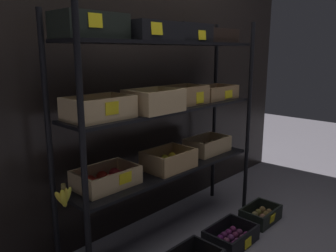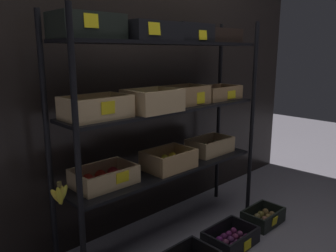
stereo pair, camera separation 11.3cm
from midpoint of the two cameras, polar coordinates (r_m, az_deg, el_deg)
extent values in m
plane|color=slate|center=(2.59, -1.32, -17.88)|extent=(10.00, 10.00, 0.00)
cube|color=black|center=(2.51, -7.57, 10.89)|extent=(3.95, 0.12, 2.49)
cylinder|color=black|center=(1.71, -15.94, -6.55)|extent=(0.03, 0.03, 1.53)
cylinder|color=black|center=(2.80, 12.38, 1.00)|extent=(0.03, 0.03, 1.53)
cylinder|color=black|center=(2.00, -20.93, -4.14)|extent=(0.03, 0.03, 1.53)
cylinder|color=black|center=(2.98, 6.82, 1.92)|extent=(0.03, 0.03, 1.53)
cube|color=black|center=(2.37, -1.38, -7.35)|extent=(1.52, 0.31, 0.02)
cube|color=black|center=(2.26, -1.43, 2.93)|extent=(1.52, 0.31, 0.02)
cube|color=black|center=(2.23, -1.50, 13.87)|extent=(1.52, 0.31, 0.02)
cube|color=tan|center=(2.11, -11.93, -9.76)|extent=(0.37, 0.25, 0.01)
cube|color=tan|center=(2.00, -10.09, -9.20)|extent=(0.37, 0.02, 0.10)
cube|color=tan|center=(2.18, -13.74, -7.52)|extent=(0.37, 0.02, 0.10)
cube|color=tan|center=(2.00, -16.23, -9.51)|extent=(0.02, 0.21, 0.10)
cube|color=tan|center=(2.19, -8.15, -7.22)|extent=(0.02, 0.21, 0.10)
sphere|color=red|center=(2.02, -13.59, -9.58)|extent=(0.07, 0.07, 0.07)
sphere|color=red|center=(2.06, -11.35, -9.01)|extent=(0.07, 0.07, 0.07)
sphere|color=red|center=(2.11, -9.42, -8.40)|extent=(0.07, 0.07, 0.07)
sphere|color=red|center=(2.07, -14.64, -9.08)|extent=(0.07, 0.07, 0.07)
sphere|color=red|center=(2.12, -12.62, -8.44)|extent=(0.07, 0.07, 0.07)
sphere|color=red|center=(2.17, -10.58, -7.93)|extent=(0.07, 0.07, 0.07)
cube|color=yellow|center=(2.02, -8.84, -8.73)|extent=(0.09, 0.01, 0.07)
cube|color=tan|center=(2.36, -1.27, -7.04)|extent=(0.34, 0.25, 0.01)
cube|color=tan|center=(2.26, 0.81, -6.15)|extent=(0.34, 0.02, 0.12)
cube|color=tan|center=(2.42, -3.23, -4.93)|extent=(0.34, 0.02, 0.12)
cube|color=tan|center=(2.23, -4.25, -6.46)|extent=(0.02, 0.21, 0.12)
cube|color=tan|center=(2.45, 1.42, -4.67)|extent=(0.02, 0.21, 0.12)
ellipsoid|color=yellow|center=(2.26, -2.12, -6.74)|extent=(0.06, 0.06, 0.08)
ellipsoid|color=yellow|center=(2.32, -0.53, -6.24)|extent=(0.06, 0.06, 0.08)
ellipsoid|color=yellow|center=(2.38, 0.70, -5.75)|extent=(0.06, 0.06, 0.08)
ellipsoid|color=yellow|center=(2.32, -3.49, -6.26)|extent=(0.06, 0.06, 0.08)
ellipsoid|color=yellow|center=(2.37, -1.95, -5.79)|extent=(0.06, 0.06, 0.08)
ellipsoid|color=yellow|center=(2.43, -0.65, -5.35)|extent=(0.06, 0.06, 0.08)
cube|color=tan|center=(2.74, 5.50, -4.30)|extent=(0.36, 0.22, 0.01)
cube|color=tan|center=(2.66, 7.29, -3.48)|extent=(0.36, 0.02, 0.11)
cube|color=tan|center=(2.79, 3.83, -2.69)|extent=(0.36, 0.02, 0.11)
cube|color=tan|center=(2.59, 3.14, -3.84)|extent=(0.02, 0.19, 0.11)
cube|color=tan|center=(2.86, 7.68, -2.38)|extent=(0.02, 0.19, 0.11)
ellipsoid|color=brown|center=(2.63, 4.77, -4.12)|extent=(0.05, 0.05, 0.07)
ellipsoid|color=brown|center=(2.68, 5.59, -3.78)|extent=(0.05, 0.05, 0.07)
ellipsoid|color=brown|center=(2.74, 6.63, -3.49)|extent=(0.05, 0.05, 0.07)
ellipsoid|color=brown|center=(2.79, 7.40, -3.20)|extent=(0.05, 0.05, 0.07)
ellipsoid|color=brown|center=(2.67, 3.51, -3.82)|extent=(0.05, 0.05, 0.07)
ellipsoid|color=brown|center=(2.73, 4.51, -3.51)|extent=(0.05, 0.05, 0.07)
ellipsoid|color=brown|center=(2.77, 5.36, -3.24)|extent=(0.05, 0.05, 0.07)
ellipsoid|color=brown|center=(2.83, 6.25, -2.95)|extent=(0.05, 0.05, 0.07)
cube|color=tan|center=(1.92, -13.24, 1.36)|extent=(0.36, 0.24, 0.01)
cube|color=tan|center=(1.82, -11.38, 2.86)|extent=(0.36, 0.02, 0.11)
cube|color=tan|center=(2.01, -15.10, 3.55)|extent=(0.36, 0.02, 0.11)
cube|color=tan|center=(1.83, -17.89, 2.52)|extent=(0.02, 0.21, 0.11)
cube|color=tan|center=(2.01, -9.19, 3.85)|extent=(0.02, 0.21, 0.11)
sphere|color=gold|center=(1.84, -14.97, 2.08)|extent=(0.07, 0.07, 0.07)
sphere|color=#E0BC52|center=(1.89, -12.58, 2.47)|extent=(0.07, 0.07, 0.07)
sphere|color=gold|center=(1.93, -10.63, 2.80)|extent=(0.07, 0.07, 0.07)
sphere|color=#D8C846|center=(1.90, -16.00, 2.38)|extent=(0.07, 0.07, 0.07)
sphere|color=gold|center=(1.94, -13.93, 2.69)|extent=(0.07, 0.07, 0.07)
sphere|color=#D8B651|center=(1.99, -11.82, 3.01)|extent=(0.07, 0.07, 0.07)
cube|color=yellow|center=(1.81, -11.23, 2.95)|extent=(0.09, 0.01, 0.07)
cube|color=tan|center=(2.11, -3.94, 2.62)|extent=(0.33, 0.25, 0.01)
cube|color=tan|center=(2.01, -1.66, 4.18)|extent=(0.33, 0.02, 0.13)
cube|color=tan|center=(2.18, -6.09, 4.79)|extent=(0.33, 0.02, 0.13)
cube|color=tan|center=(1.99, -7.26, 4.02)|extent=(0.02, 0.22, 0.13)
cube|color=tan|center=(2.20, -0.98, 4.92)|extent=(0.02, 0.22, 0.13)
sphere|color=#92B333|center=(2.03, -4.32, 3.45)|extent=(0.07, 0.07, 0.07)
sphere|color=#8BC137|center=(2.11, -2.04, 3.82)|extent=(0.07, 0.07, 0.07)
sphere|color=#86C539|center=(2.09, -5.68, 3.69)|extent=(0.07, 0.07, 0.07)
sphere|color=#8ABB31|center=(2.16, -3.50, 4.01)|extent=(0.07, 0.07, 0.07)
cube|color=#A87F51|center=(2.40, 1.41, 3.88)|extent=(0.31, 0.22, 0.01)
cube|color=#A87F51|center=(2.33, 3.27, 5.23)|extent=(0.31, 0.02, 0.12)
cube|color=#A87F51|center=(2.46, -0.34, 5.65)|extent=(0.31, 0.02, 0.12)
cube|color=#A87F51|center=(2.29, -1.08, 5.12)|extent=(0.02, 0.19, 0.12)
cube|color=#A87F51|center=(2.51, 3.69, 5.74)|extent=(0.02, 0.19, 0.12)
ellipsoid|color=#A7B25E|center=(2.34, 1.06, 4.94)|extent=(0.07, 0.07, 0.09)
ellipsoid|color=#B8C25B|center=(2.42, 2.71, 5.17)|extent=(0.07, 0.07, 0.09)
ellipsoid|color=#A7C361|center=(2.37, 0.02, 5.04)|extent=(0.07, 0.07, 0.09)
ellipsoid|color=#A8AB4A|center=(2.46, 1.72, 5.30)|extent=(0.07, 0.07, 0.09)
cube|color=yellow|center=(2.36, 4.10, 4.81)|extent=(0.08, 0.01, 0.08)
cube|color=#A87F51|center=(2.69, 6.62, 4.73)|extent=(0.37, 0.22, 0.01)
cube|color=#A87F51|center=(2.62, 8.45, 5.63)|extent=(0.37, 0.02, 0.09)
cube|color=#A87F51|center=(2.75, 4.91, 6.03)|extent=(0.37, 0.02, 0.09)
cube|color=#A87F51|center=(2.54, 4.20, 5.52)|extent=(0.02, 0.19, 0.09)
cube|color=#A87F51|center=(2.83, 8.85, 6.11)|extent=(0.02, 0.19, 0.09)
sphere|color=#59225A|center=(2.58, 5.68, 5.08)|extent=(0.05, 0.05, 0.05)
sphere|color=#6C1C53|center=(2.61, 6.51, 5.17)|extent=(0.05, 0.05, 0.05)
sphere|color=#671D4D|center=(2.66, 7.21, 5.29)|extent=(0.05, 0.05, 0.05)
sphere|color=#6A1F46|center=(2.71, 7.91, 5.40)|extent=(0.05, 0.05, 0.05)
sphere|color=#5E2F47|center=(2.76, 8.79, 5.49)|extent=(0.05, 0.05, 0.05)
sphere|color=#5A2C49|center=(2.62, 4.43, 5.22)|extent=(0.05, 0.05, 0.05)
sphere|color=#641B4C|center=(2.66, 5.20, 5.33)|extent=(0.05, 0.05, 0.05)
sphere|color=#5E2049|center=(2.71, 5.97, 5.44)|extent=(0.05, 0.05, 0.05)
sphere|color=#6B2D56|center=(2.75, 6.73, 5.54)|extent=(0.05, 0.05, 0.05)
sphere|color=#5F2D5A|center=(2.80, 7.49, 5.64)|extent=(0.05, 0.05, 0.05)
cube|color=yellow|center=(2.65, 9.06, 5.34)|extent=(0.10, 0.01, 0.06)
cube|color=black|center=(1.90, -14.75, 14.19)|extent=(0.37, 0.23, 0.01)
cube|color=black|center=(1.82, -13.01, 16.54)|extent=(0.37, 0.02, 0.13)
cube|color=black|center=(2.00, -16.55, 15.96)|extent=(0.37, 0.02, 0.13)
cube|color=black|center=(1.82, -19.82, 16.13)|extent=(0.02, 0.20, 0.13)
cube|color=black|center=(2.01, -10.39, 16.25)|extent=(0.02, 0.20, 0.13)
sphere|color=orange|center=(1.84, -16.65, 15.50)|extent=(0.07, 0.07, 0.07)
sphere|color=orange|center=(1.88, -14.29, 15.55)|extent=(0.07, 0.07, 0.07)
sphere|color=orange|center=(1.93, -11.84, 15.58)|extent=(0.07, 0.07, 0.07)
sphere|color=orange|center=(1.89, -17.56, 15.35)|extent=(0.07, 0.07, 0.07)
sphere|color=orange|center=(1.93, -15.27, 15.41)|extent=(0.07, 0.07, 0.07)
sphere|color=orange|center=(1.98, -13.12, 15.44)|extent=(0.07, 0.07, 0.07)
cube|color=yellow|center=(1.79, -14.08, 17.00)|extent=(0.08, 0.01, 0.07)
cube|color=black|center=(2.10, -4.63, 14.36)|extent=(0.35, 0.25, 0.01)
cube|color=black|center=(2.01, -2.34, 16.06)|extent=(0.35, 0.02, 0.10)
cube|color=black|center=(2.19, -6.79, 15.71)|extent=(0.35, 0.02, 0.10)
cube|color=black|center=(1.99, -8.42, 15.99)|extent=(0.02, 0.22, 0.10)
cube|color=black|center=(2.21, -1.29, 15.75)|extent=(0.02, 0.22, 0.10)
sphere|color=orange|center=(2.00, -6.05, 15.46)|extent=(0.06, 0.06, 0.06)
sphere|color=#FF6313|center=(2.04, -4.50, 15.42)|extent=(0.06, 0.06, 0.06)
sphere|color=orange|center=(2.09, -3.28, 15.37)|extent=(0.06, 0.06, 0.06)
sphere|color=orange|center=(2.14, -1.76, 15.33)|extent=(0.06, 0.06, 0.06)
sphere|color=orange|center=(2.07, -7.52, 15.32)|extent=(0.06, 0.06, 0.06)
sphere|color=orange|center=(2.10, -6.14, 15.31)|extent=(0.06, 0.06, 0.06)
sphere|color=orange|center=(2.15, -4.71, 15.27)|extent=(0.06, 0.06, 0.06)
sphere|color=orange|center=(2.19, -3.32, 15.24)|extent=(0.06, 0.06, 0.06)
cube|color=yellow|center=(1.96, -3.63, 16.18)|extent=(0.09, 0.01, 0.07)
cube|color=black|center=(2.38, 1.67, 14.17)|extent=(0.32, 0.23, 0.01)
cube|color=black|center=(2.31, 3.76, 15.71)|extent=(0.32, 0.02, 0.11)
cube|color=black|center=(2.46, -0.27, 15.55)|extent=(0.32, 0.02, 0.11)
cube|color=black|center=(2.27, -0.94, 15.79)|extent=(0.02, 0.20, 0.11)
cube|color=black|center=(2.50, 4.07, 15.47)|extent=(0.02, 0.20, 0.11)
sphere|color=red|center=(2.32, 1.37, 15.26)|extent=(0.07, 0.07, 0.07)
sphere|color=red|center=(2.40, 3.08, 15.15)|extent=(0.07, 0.07, 0.07)
sphere|color=red|center=(2.37, 0.20, 15.21)|extent=(0.07, 0.07, 0.07)
sphere|color=red|center=(2.44, 2.07, 15.12)|extent=(0.07, 0.07, 0.07)
cube|color=yellow|center=(2.33, 4.38, 15.13)|extent=(0.08, 0.01, 0.06)
cube|color=black|center=(2.69, 6.51, 13.92)|extent=(0.37, 0.23, 0.01)
cube|color=black|center=(2.63, 8.45, 15.05)|extent=(0.37, 0.02, 0.09)
cube|color=black|center=(2.75, 4.72, 15.02)|extent=(0.37, 0.02, 0.09)
cube|color=black|center=(2.55, 4.08, 15.23)|extent=(0.02, 0.20, 0.09)
cube|color=black|center=(2.83, 8.75, 14.85)|extent=(0.02, 0.20, 0.09)
ellipsoid|color=yellow|center=(2.58, 5.75, 14.99)|extent=(0.06, 0.06, 0.08)
ellipsoid|color=yellow|center=(2.64, 6.77, 14.92)|extent=(0.06, 0.06, 0.08)
ellipsoid|color=yellow|center=(2.69, 7.55, 14.85)|extent=(0.06, 0.06, 0.08)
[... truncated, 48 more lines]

